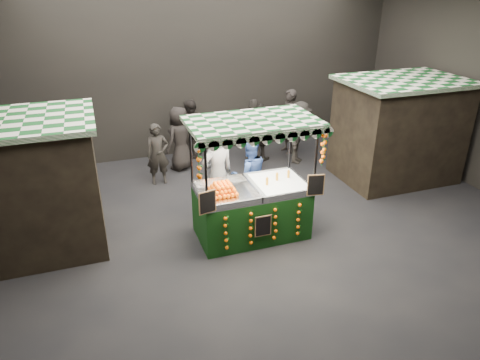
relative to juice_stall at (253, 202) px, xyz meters
name	(u,v)px	position (x,y,z in m)	size (l,w,h in m)	color
ground	(258,233)	(0.14, 0.02, -0.77)	(12.00, 12.00, 0.00)	black
market_hall	(261,69)	(0.14, 0.02, 2.62)	(12.10, 10.10, 5.05)	black
neighbour_stall_left	(19,187)	(-4.26, 1.02, 0.54)	(3.00, 2.20, 2.60)	black
neighbour_stall_right	(398,129)	(4.54, 1.52, 0.54)	(3.00, 2.20, 2.60)	black
juice_stall	(253,202)	(0.00, 0.00, 0.00)	(2.54, 1.50, 2.46)	black
vendor_grey	(218,174)	(-0.44, 0.96, 0.26)	(0.85, 0.67, 2.06)	slate
vendor_blue	(249,175)	(0.31, 1.04, 0.09)	(0.85, 0.67, 1.72)	navy
shopper_0	(158,154)	(-1.37, 3.14, 0.02)	(0.58, 0.39, 1.58)	#272420
shopper_1	(363,129)	(4.41, 2.82, 0.15)	(1.13, 1.09, 1.84)	black
shopper_2	(254,135)	(1.27, 3.26, 0.21)	(1.24, 0.86, 1.95)	#2E2A26
shopper_3	(299,133)	(2.60, 3.23, 0.12)	(1.25, 1.29, 1.77)	black
shopper_4	(180,139)	(-0.65, 3.87, 0.11)	(1.02, 0.97, 1.75)	black
shopper_5	(258,132)	(1.61, 3.83, 0.07)	(1.46, 1.43, 1.67)	black
shopper_6	(289,122)	(2.66, 4.05, 0.19)	(0.53, 0.74, 1.91)	#2C2724
shopper_7	(190,129)	(-0.19, 4.62, 0.09)	(1.03, 1.06, 1.71)	#2B2623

